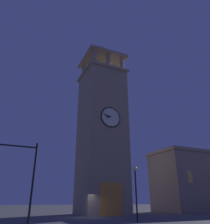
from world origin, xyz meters
name	(u,v)px	position (x,y,z in m)	size (l,w,h in m)	color
ground_plane	(88,217)	(0.00, 0.00, 0.00)	(200.00, 200.00, 0.00)	#4C4C51
clocktower	(102,134)	(-3.52, -4.35, 11.48)	(6.93, 6.94, 28.41)	gray
adjacent_wing_building	(204,182)	(-24.08, -4.75, 5.00)	(19.33, 8.04, 9.96)	gray
traffic_signal_near	(17,167)	(8.76, 8.23, 4.02)	(3.92, 0.41, 5.97)	black
street_lamp	(136,182)	(-1.73, 7.71, 3.37)	(0.44, 0.44, 4.78)	black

